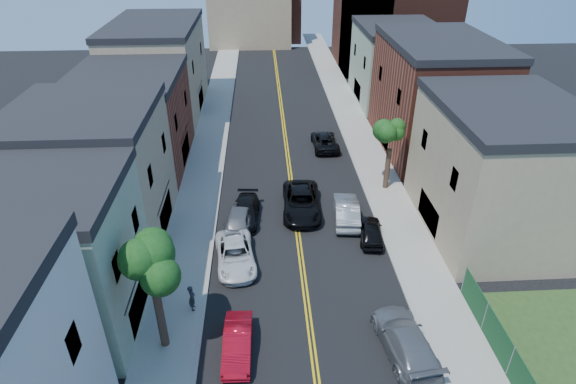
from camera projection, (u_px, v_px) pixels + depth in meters
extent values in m
cube|color=gray|center=(208.00, 143.00, 47.64)|extent=(3.20, 100.00, 0.15)
cube|color=gray|center=(362.00, 139.00, 48.43)|extent=(3.20, 100.00, 0.15)
cube|color=gray|center=(226.00, 143.00, 47.73)|extent=(0.30, 100.00, 0.15)
cube|color=gray|center=(345.00, 140.00, 48.34)|extent=(0.30, 100.00, 0.15)
cube|color=gray|center=(44.00, 264.00, 24.59)|extent=(9.00, 8.00, 8.50)
cube|color=#998466|center=(94.00, 178.00, 32.19)|extent=(9.00, 10.00, 9.00)
cube|color=brown|center=(132.00, 123.00, 41.90)|extent=(9.00, 12.00, 8.00)
cube|color=#998466|center=(159.00, 70.00, 53.55)|extent=(9.00, 16.00, 9.50)
cube|color=#998466|center=(498.00, 173.00, 32.73)|extent=(9.00, 12.00, 9.00)
cube|color=brown|center=(434.00, 99.00, 44.51)|extent=(9.00, 14.00, 10.00)
cube|color=gray|center=(395.00, 66.00, 56.92)|extent=(9.00, 12.00, 8.50)
cube|color=#4C2319|center=(393.00, 24.00, 69.96)|extent=(16.00, 14.00, 12.00)
cube|color=#998466|center=(249.00, 9.00, 80.92)|extent=(14.00, 8.00, 12.00)
cube|color=brown|center=(272.00, 11.00, 85.06)|extent=(10.00, 8.00, 10.00)
cylinder|color=#332219|center=(160.00, 317.00, 24.25)|extent=(0.44, 0.44, 3.96)
sphere|color=#103C12|center=(148.00, 250.00, 22.05)|extent=(5.20, 5.20, 5.20)
sphere|color=#103C12|center=(154.00, 237.00, 21.21)|extent=(3.90, 3.90, 3.90)
sphere|color=#103C12|center=(141.00, 253.00, 22.74)|extent=(3.64, 3.64, 3.64)
cylinder|color=#332219|center=(387.00, 169.00, 38.90)|extent=(0.44, 0.44, 3.52)
sphere|color=#103C12|center=(392.00, 127.00, 37.00)|extent=(4.40, 4.40, 4.40)
sphere|color=#103C12|center=(400.00, 118.00, 36.29)|extent=(3.30, 3.30, 3.30)
sphere|color=#103C12|center=(385.00, 130.00, 37.58)|extent=(3.08, 3.08, 3.08)
imported|color=#A90B1C|center=(238.00, 343.00, 24.61)|extent=(1.56, 4.21, 1.38)
imported|color=silver|center=(235.00, 255.00, 30.92)|extent=(3.07, 5.57, 1.48)
imported|color=#57595F|center=(238.00, 223.00, 33.90)|extent=(2.47, 5.05, 1.66)
imported|color=black|center=(246.00, 212.00, 35.47)|extent=(2.26, 4.90, 1.39)
imported|color=slate|center=(406.00, 341.00, 24.57)|extent=(2.97, 5.87, 1.63)
imported|color=black|center=(371.00, 231.00, 33.33)|extent=(2.06, 4.16, 1.36)
imported|color=#9A9DA1|center=(346.00, 210.00, 35.39)|extent=(2.24, 5.19, 1.66)
imported|color=black|center=(325.00, 141.00, 46.57)|extent=(2.47, 5.20, 1.43)
imported|color=black|center=(301.00, 202.00, 36.37)|extent=(3.11, 6.29, 1.71)
imported|color=#24242B|center=(192.00, 298.00, 27.08)|extent=(0.48, 0.66, 1.69)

